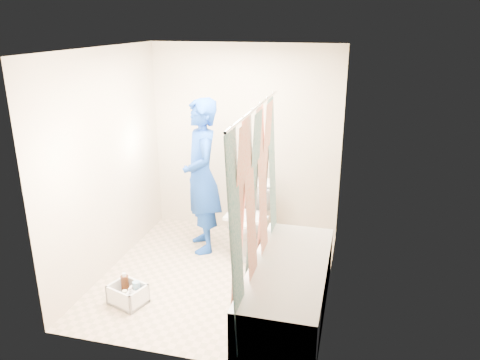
% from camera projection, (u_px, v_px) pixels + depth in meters
% --- Properties ---
extents(floor, '(2.60, 2.60, 0.00)m').
position_uv_depth(floor, '(216.00, 276.00, 5.10)').
color(floor, tan).
rests_on(floor, ground).
extents(ceiling, '(2.40, 2.60, 0.02)m').
position_uv_depth(ceiling, '(212.00, 49.00, 4.31)').
color(ceiling, white).
rests_on(ceiling, wall_back).
extents(wall_back, '(2.40, 0.02, 2.40)m').
position_uv_depth(wall_back, '(245.00, 141.00, 5.90)').
color(wall_back, '#BFB493').
rests_on(wall_back, ground).
extents(wall_front, '(2.40, 0.02, 2.40)m').
position_uv_depth(wall_front, '(162.00, 224.00, 3.52)').
color(wall_front, '#BFB493').
rests_on(wall_front, ground).
extents(wall_left, '(0.02, 2.60, 2.40)m').
position_uv_depth(wall_left, '(107.00, 163.00, 4.99)').
color(wall_left, '#BFB493').
rests_on(wall_left, ground).
extents(wall_right, '(0.02, 2.60, 2.40)m').
position_uv_depth(wall_right, '(335.00, 182.00, 4.42)').
color(wall_right, '#BFB493').
rests_on(wall_right, ground).
extents(bathtub, '(0.70, 1.75, 0.50)m').
position_uv_depth(bathtub, '(288.00, 286.00, 4.42)').
color(bathtub, white).
rests_on(bathtub, ground).
extents(curtain_rod, '(0.02, 1.90, 0.02)m').
position_uv_depth(curtain_rod, '(256.00, 108.00, 3.95)').
color(curtain_rod, silver).
rests_on(curtain_rod, wall_back).
extents(shower_curtain, '(0.06, 1.75, 1.80)m').
position_uv_depth(shower_curtain, '(255.00, 209.00, 4.25)').
color(shower_curtain, white).
rests_on(shower_curtain, curtain_rod).
extents(toilet, '(0.50, 0.82, 0.81)m').
position_uv_depth(toilet, '(249.00, 219.00, 5.56)').
color(toilet, white).
rests_on(toilet, ground).
extents(tank_lid, '(0.51, 0.25, 0.04)m').
position_uv_depth(tank_lid, '(246.00, 218.00, 5.42)').
color(tank_lid, silver).
rests_on(tank_lid, toilet).
extents(tank_internals, '(0.20, 0.06, 0.26)m').
position_uv_depth(tank_internals, '(251.00, 182.00, 5.64)').
color(tank_internals, black).
rests_on(tank_internals, toilet).
extents(plumber, '(0.71, 0.80, 1.83)m').
position_uv_depth(plumber, '(202.00, 177.00, 5.46)').
color(plumber, '#1027A5').
rests_on(plumber, ground).
extents(cleaning_caddy, '(0.40, 0.36, 0.26)m').
position_uv_depth(cleaning_caddy, '(129.00, 295.00, 4.58)').
color(cleaning_caddy, silver).
rests_on(cleaning_caddy, ground).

